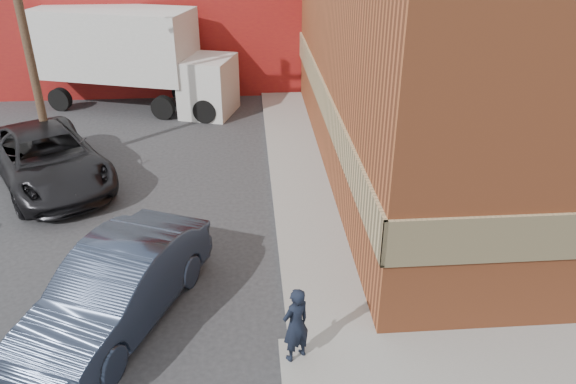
# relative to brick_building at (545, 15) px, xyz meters

# --- Properties ---
(ground) EXTENTS (90.00, 90.00, 0.00)m
(ground) POSITION_rel_brick_building_xyz_m (-8.50, -9.00, -4.68)
(ground) COLOR #28282B
(ground) RESTS_ON ground
(brick_building) EXTENTS (14.25, 18.25, 9.36)m
(brick_building) POSITION_rel_brick_building_xyz_m (0.00, 0.00, 0.00)
(brick_building) COLOR #9B4A28
(brick_building) RESTS_ON ground
(sidewalk_west) EXTENTS (1.80, 18.00, 0.12)m
(sidewalk_west) POSITION_rel_brick_building_xyz_m (-7.90, 0.00, -4.62)
(sidewalk_west) COLOR gray
(sidewalk_west) RESTS_ON ground
(warehouse) EXTENTS (16.30, 8.30, 5.60)m
(warehouse) POSITION_rel_brick_building_xyz_m (-14.50, 11.00, -1.87)
(warehouse) COLOR maroon
(warehouse) RESTS_ON ground
(utility_pole) EXTENTS (2.00, 0.26, 9.00)m
(utility_pole) POSITION_rel_brick_building_xyz_m (-16.00, 0.00, 0.06)
(utility_pole) COLOR brown
(utility_pole) RESTS_ON ground
(man) EXTENTS (0.70, 0.64, 1.60)m
(man) POSITION_rel_brick_building_xyz_m (-8.70, -9.51, -3.76)
(man) COLOR black
(man) RESTS_ON sidewalk_south
(sedan) EXTENTS (3.66, 5.48, 1.71)m
(sedan) POSITION_rel_brick_building_xyz_m (-12.24, -8.06, -3.83)
(sedan) COLOR #283144
(sedan) RESTS_ON ground
(suv_a) EXTENTS (5.51, 6.65, 1.69)m
(suv_a) POSITION_rel_brick_building_xyz_m (-15.63, -1.30, -3.84)
(suv_a) COLOR black
(suv_a) RESTS_ON ground
(box_truck) EXTENTS (8.56, 4.75, 4.05)m
(box_truck) POSITION_rel_brick_building_xyz_m (-13.97, 5.73, -2.35)
(box_truck) COLOR silver
(box_truck) RESTS_ON ground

